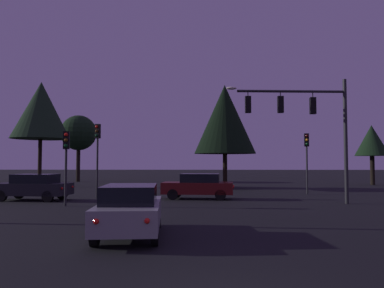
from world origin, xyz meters
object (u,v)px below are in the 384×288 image
at_px(traffic_light_corner_right, 307,151).
at_px(tree_left_far, 225,119).
at_px(car_crossing_left, 198,186).
at_px(car_crossing_right, 33,187).
at_px(tree_center_horizon, 372,141).
at_px(traffic_light_corner_left, 97,146).
at_px(traffic_light_median, 66,153).
at_px(tree_right_cluster, 41,110).
at_px(car_nearside_lane, 130,209).
at_px(tree_behind_sign, 79,133).
at_px(traffic_signal_mast_arm, 307,117).

distance_m(traffic_light_corner_right, tree_left_far, 7.99).
relative_size(car_crossing_left, car_crossing_right, 1.00).
bearing_deg(tree_center_horizon, traffic_light_corner_left, -148.99).
distance_m(traffic_light_median, tree_right_cluster, 17.27).
bearing_deg(traffic_light_corner_left, car_crossing_left, -5.33).
bearing_deg(car_crossing_right, car_crossing_left, 6.59).
height_order(traffic_light_median, tree_left_far, tree_left_far).
bearing_deg(traffic_light_corner_right, car_nearside_lane, -122.37).
height_order(car_nearside_lane, tree_behind_sign, tree_behind_sign).
bearing_deg(car_crossing_left, tree_center_horizon, 40.73).
bearing_deg(traffic_signal_mast_arm, traffic_light_corner_left, 166.05).
height_order(traffic_light_corner_right, tree_behind_sign, tree_behind_sign).
relative_size(car_crossing_right, tree_left_far, 0.50).
xyz_separation_m(tree_behind_sign, tree_left_far, (16.23, -11.43, 0.23)).
relative_size(traffic_light_corner_right, tree_left_far, 0.48).
height_order(car_nearside_lane, tree_left_far, tree_left_far).
xyz_separation_m(tree_behind_sign, tree_center_horizon, (31.01, -5.53, -1.27)).
bearing_deg(tree_left_far, traffic_signal_mast_arm, -71.34).
distance_m(traffic_signal_mast_arm, car_crossing_right, 15.93).
bearing_deg(tree_center_horizon, traffic_light_corner_right, -130.31).
height_order(car_crossing_left, tree_right_cluster, tree_right_cluster).
relative_size(traffic_light_corner_left, car_crossing_right, 1.05).
bearing_deg(car_nearside_lane, car_crossing_left, 80.51).
bearing_deg(traffic_light_median, traffic_signal_mast_arm, 6.68).
bearing_deg(traffic_light_median, tree_center_horizon, 38.11).
bearing_deg(tree_right_cluster, traffic_signal_mast_arm, -33.13).
bearing_deg(tree_left_far, tree_center_horizon, 21.77).
bearing_deg(car_crossing_right, traffic_signal_mast_arm, -4.96).
relative_size(car_nearside_lane, car_crossing_right, 0.98).
height_order(tree_left_far, tree_center_horizon, tree_left_far).
distance_m(car_crossing_right, tree_right_cluster, 14.34).
xyz_separation_m(car_nearside_lane, tree_behind_sign, (-12.22, 31.40, 4.79)).
bearing_deg(traffic_light_median, traffic_light_corner_left, 86.18).
relative_size(traffic_light_corner_right, tree_center_horizon, 0.71).
distance_m(traffic_signal_mast_arm, car_nearside_lane, 12.41).
distance_m(traffic_signal_mast_arm, tree_left_far, 11.76).
height_order(traffic_light_corner_left, tree_center_horizon, tree_center_horizon).
relative_size(traffic_light_corner_left, car_nearside_lane, 1.07).
height_order(traffic_light_corner_left, tree_left_far, tree_left_far).
height_order(traffic_light_corner_right, car_crossing_left, traffic_light_corner_right).
bearing_deg(car_crossing_right, traffic_light_corner_right, 14.87).
bearing_deg(tree_left_far, traffic_light_corner_right, -44.55).
relative_size(car_crossing_left, tree_left_far, 0.50).
relative_size(traffic_light_corner_right, traffic_light_median, 1.12).
relative_size(car_nearside_lane, tree_center_horizon, 0.73).
bearing_deg(tree_behind_sign, tree_center_horizon, -10.10).
height_order(traffic_light_corner_left, tree_right_cluster, tree_right_cluster).
relative_size(car_nearside_lane, tree_behind_sign, 0.56).
bearing_deg(tree_left_far, car_crossing_right, -140.10).
height_order(tree_behind_sign, tree_right_cluster, tree_right_cluster).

